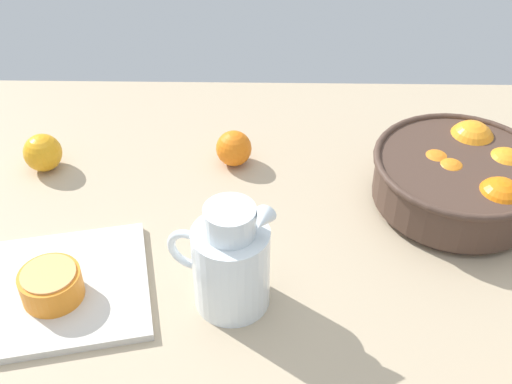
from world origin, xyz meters
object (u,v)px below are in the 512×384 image
object	(u,v)px
fruit_bowl	(462,178)
juice_pitcher	(230,267)
cutting_board	(43,292)
orange_half_0	(51,285)
loose_orange_3	(43,153)
loose_orange_1	(234,148)

from	to	relation	value
fruit_bowl	juice_pitcher	bearing A→B (deg)	-148.83
fruit_bowl	cutting_board	distance (cm)	67.63
cutting_board	orange_half_0	xyz separation A→B (cm)	(2.06, -1.25, 2.87)
cutting_board	loose_orange_3	xyz separation A→B (cm)	(-7.82, 30.24, 2.75)
loose_orange_1	orange_half_0	bearing A→B (deg)	-125.32
cutting_board	orange_half_0	world-z (taller)	orange_half_0
juice_pitcher	cutting_board	xyz separation A→B (cm)	(-26.97, 0.34, -5.89)
fruit_bowl	juice_pitcher	distance (cm)	43.08
loose_orange_1	loose_orange_3	world-z (taller)	loose_orange_3
cutting_board	loose_orange_3	distance (cm)	31.36
juice_pitcher	loose_orange_1	distance (cm)	32.91
cutting_board	loose_orange_3	world-z (taller)	loose_orange_3
loose_orange_3	fruit_bowl	bearing A→B (deg)	-6.60
loose_orange_3	cutting_board	bearing A→B (deg)	-75.50
orange_half_0	loose_orange_1	size ratio (longest dim) A/B	1.34
fruit_bowl	loose_orange_1	bearing A→B (deg)	164.60
loose_orange_1	loose_orange_3	xyz separation A→B (cm)	(-33.72, -2.16, 0.16)
fruit_bowl	loose_orange_1	distance (cm)	39.37
cutting_board	loose_orange_1	world-z (taller)	loose_orange_1
cutting_board	loose_orange_1	bearing A→B (deg)	51.36
fruit_bowl	orange_half_0	world-z (taller)	fruit_bowl
juice_pitcher	cutting_board	distance (cm)	27.61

